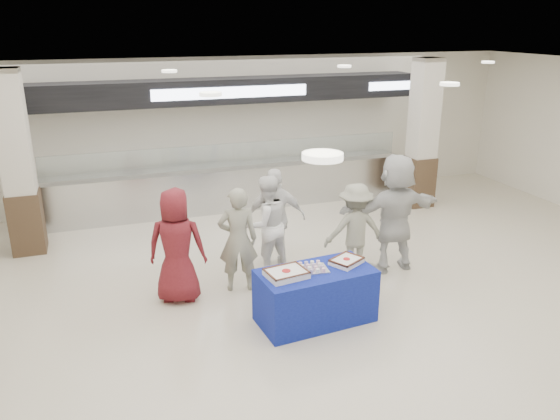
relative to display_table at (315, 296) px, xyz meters
name	(u,v)px	position (x,y,z in m)	size (l,w,h in m)	color
ground	(331,329)	(0.10, -0.30, -0.38)	(14.00, 14.00, 0.00)	beige
serving_line	(230,156)	(0.11, 5.10, 0.78)	(8.70, 0.85, 2.80)	silver
column_left	(18,168)	(-3.90, 3.90, 1.15)	(0.55, 0.55, 3.20)	#3A281A
column_right	(422,137)	(4.10, 3.90, 1.15)	(0.55, 0.55, 3.20)	#3A281A
display_table	(315,296)	(0.00, 0.00, 0.00)	(1.55, 0.78, 0.75)	#152796
sheet_cake_left	(286,273)	(-0.44, -0.04, 0.43)	(0.56, 0.47, 0.10)	white
sheet_cake_right	(347,261)	(0.48, 0.07, 0.42)	(0.52, 0.49, 0.09)	white
cupcake_tray	(312,268)	(-0.05, 0.04, 0.41)	(0.45, 0.36, 0.07)	#BCBCC2
civilian_maroon	(177,246)	(-1.66, 1.21, 0.48)	(0.83, 0.54, 1.71)	maroon
soldier_a	(238,240)	(-0.74, 1.24, 0.44)	(0.59, 0.39, 1.63)	gray
chef_tall	(266,225)	(-0.15, 1.73, 0.44)	(0.79, 0.61, 1.62)	white
chef_short	(276,218)	(0.08, 1.91, 0.46)	(0.98, 0.41, 1.67)	white
soldier_b	(355,230)	(1.17, 1.18, 0.38)	(0.98, 0.56, 1.52)	gray
civilian_white	(395,213)	(1.85, 1.13, 0.60)	(1.81, 0.58, 1.95)	silver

